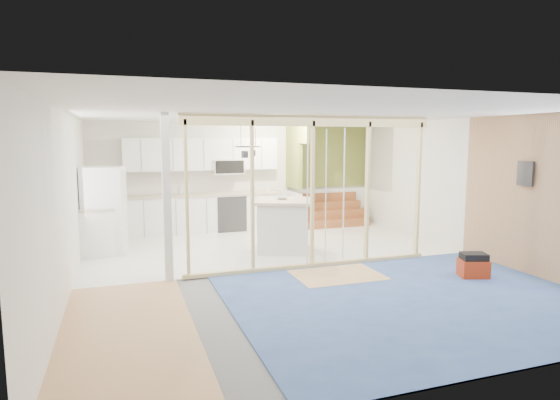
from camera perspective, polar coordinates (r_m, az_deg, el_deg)
name	(u,v)px	position (r m, az deg, el deg)	size (l,w,h in m)	color
room	(296,194)	(7.79, 1.93, 0.79)	(7.01, 8.01, 2.61)	slate
floor_overlays	(298,267)	(8.12, 2.22, -8.21)	(7.00, 8.00, 0.03)	white
stud_frame	(282,177)	(7.68, 0.24, 2.87)	(4.66, 0.14, 2.60)	#D6C783
base_cabinets	(176,217)	(10.80, -12.57, -1.99)	(4.45, 2.24, 0.93)	white
upper_cabinets	(205,155)	(11.22, -9.11, 5.39)	(3.60, 0.41, 0.85)	white
green_partition	(320,189)	(11.97, 4.84, 1.37)	(2.25, 1.51, 2.60)	olive
pot_rack	(248,149)	(9.45, -3.91, 6.17)	(0.52, 0.52, 0.72)	black
sheathing_panel	(559,199)	(8.19, 30.87, 0.07)	(0.02, 4.00, 2.60)	tan
electrical_panel	(525,174)	(8.52, 27.73, 2.88)	(0.04, 0.30, 0.40)	#333337
ceiling_light	(306,125)	(11.05, 3.22, 9.17)	(0.32, 0.32, 0.08)	#FFEABF
fridge	(105,211)	(9.52, -20.53, -1.25)	(0.83, 0.81, 1.69)	white
island	(283,226)	(9.20, 0.41, -3.16)	(1.37, 1.37, 1.03)	silver
bowl	(282,198)	(9.17, 0.23, 0.26)	(0.24, 0.24, 0.06)	silver
soap_bottle_a	(180,188)	(11.13, -12.05, 1.40)	(0.10, 0.10, 0.27)	silver
soap_bottle_b	(268,187)	(11.47, -1.51, 1.54)	(0.09, 0.09, 0.19)	white
toolbox	(473,266)	(8.12, 22.51, -7.45)	(0.50, 0.44, 0.40)	#A02B0E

